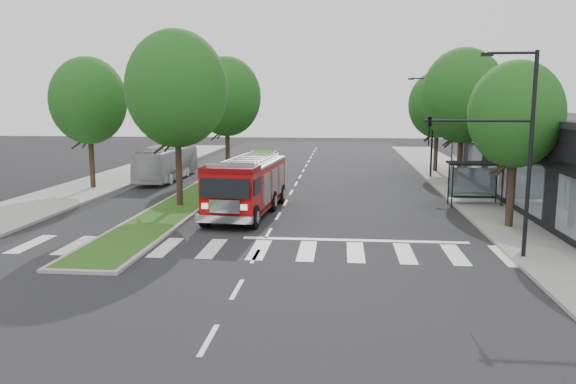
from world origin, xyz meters
name	(u,v)px	position (x,y,z in m)	size (l,w,h in m)	color
ground	(268,233)	(0.00, 0.00, 0.00)	(140.00, 140.00, 0.00)	black
sidewalk_right	(488,199)	(12.50, 10.00, 0.07)	(5.00, 80.00, 0.15)	gray
sidewalk_left	(73,193)	(-14.50, 10.00, 0.07)	(5.00, 80.00, 0.15)	gray
median	(223,178)	(-6.00, 18.00, 0.08)	(3.00, 50.00, 0.15)	gray
storefront_row	(566,161)	(17.00, 10.00, 2.50)	(8.00, 30.00, 5.00)	black
bus_shelter	(475,172)	(11.20, 8.15, 2.04)	(3.20, 1.60, 2.61)	black
tree_right_near	(516,115)	(11.50, 2.00, 5.51)	(4.40, 4.40, 8.05)	black
tree_right_mid	(463,96)	(11.50, 14.00, 6.49)	(5.60, 5.60, 9.72)	black
tree_right_far	(438,105)	(11.50, 24.00, 5.84)	(5.00, 5.00, 8.73)	black
tree_median_near	(176,89)	(-6.00, 6.00, 6.81)	(5.80, 5.80, 10.16)	black
tree_median_far	(227,97)	(-6.00, 20.00, 6.49)	(5.60, 5.60, 9.72)	black
tree_left_mid	(88,101)	(-14.00, 12.00, 6.16)	(5.20, 5.20, 9.16)	black
streetlight_right_near	(507,140)	(9.61, -3.50, 4.67)	(4.08, 0.22, 8.00)	black
streetlight_right_far	(431,122)	(10.35, 20.00, 4.48)	(2.11, 0.20, 8.00)	black
fire_engine	(247,187)	(-1.76, 4.45, 1.52)	(3.47, 9.33, 3.17)	#640506
city_bus	(167,163)	(-10.29, 17.31, 1.35)	(2.27, 9.72, 2.71)	#BBBBBF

